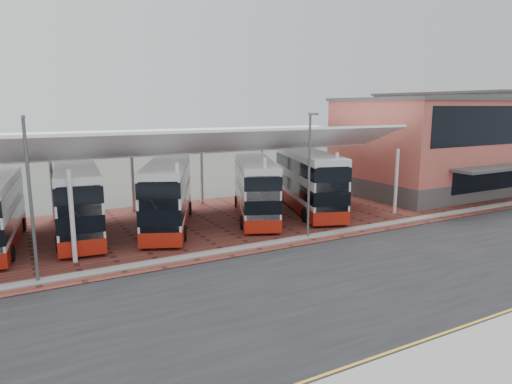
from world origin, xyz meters
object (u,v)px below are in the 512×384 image
(terminal, at_px, (437,145))
(bus_3, at_px, (168,195))
(bus_5, at_px, (308,181))
(bus_4, at_px, (255,189))
(bus_2, at_px, (78,201))

(terminal, height_order, bus_3, terminal)
(terminal, distance_m, bus_5, 16.66)
(bus_5, bearing_deg, bus_4, -161.62)
(terminal, xyz_separation_m, bus_5, (-16.46, -1.20, -2.21))
(bus_3, relative_size, bus_4, 1.03)
(bus_4, height_order, bus_5, bus_5)
(bus_2, bearing_deg, terminal, 5.96)
(bus_2, relative_size, bus_3, 1.01)
(bus_3, height_order, bus_4, bus_3)
(bus_3, bearing_deg, bus_4, 20.30)
(bus_2, bearing_deg, bus_3, -4.00)
(bus_4, bearing_deg, bus_3, -160.10)
(bus_4, distance_m, bus_5, 4.93)
(terminal, relative_size, bus_2, 1.61)
(terminal, xyz_separation_m, bus_4, (-21.39, -1.18, -2.39))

